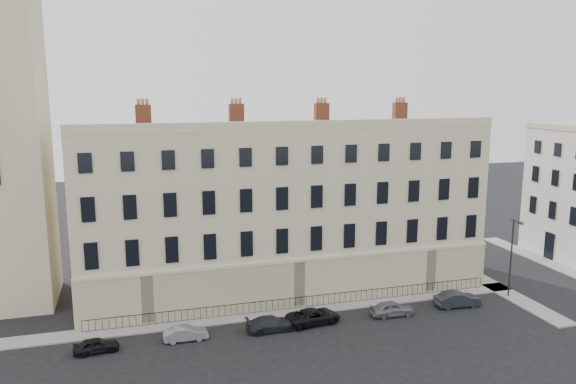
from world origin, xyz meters
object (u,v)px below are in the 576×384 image
(car_d, at_px, (314,316))
(car_e, at_px, (392,308))
(car_c, at_px, (271,324))
(streetlamp, at_px, (512,254))
(car_a, at_px, (96,345))
(car_b, at_px, (186,333))
(car_f, at_px, (458,299))

(car_d, height_order, car_e, car_e)
(car_c, height_order, streetlamp, streetlamp)
(car_a, distance_m, car_c, 12.80)
(car_b, height_order, streetlamp, streetlamp)
(car_a, xyz_separation_m, car_d, (16.34, 0.39, 0.07))
(car_c, xyz_separation_m, car_f, (16.48, 0.24, 0.08))
(car_e, bearing_deg, car_d, 90.17)
(car_a, height_order, car_b, same)
(car_b, bearing_deg, car_d, -89.37)
(car_e, relative_size, car_f, 0.91)
(car_c, relative_size, car_f, 1.00)
(car_b, height_order, car_e, car_e)
(car_f, xyz_separation_m, streetlamp, (5.59, 0.56, 3.33))
(car_c, relative_size, car_e, 1.10)
(car_f, bearing_deg, car_e, 95.24)
(car_a, bearing_deg, streetlamp, -95.00)
(car_a, xyz_separation_m, car_c, (12.80, 0.03, 0.04))
(car_d, xyz_separation_m, car_f, (12.93, -0.12, 0.05))
(car_d, bearing_deg, streetlamp, -95.97)
(car_c, xyz_separation_m, streetlamp, (22.06, 0.81, 3.41))
(car_b, relative_size, streetlamp, 0.45)
(car_a, height_order, streetlamp, streetlamp)
(car_f, bearing_deg, streetlamp, -80.76)
(streetlamp, bearing_deg, car_a, 167.19)
(car_a, distance_m, car_f, 29.28)
(car_c, distance_m, streetlamp, 22.34)
(car_a, bearing_deg, car_c, -96.25)
(car_a, bearing_deg, car_e, -96.18)
(car_b, relative_size, car_e, 0.91)
(car_a, height_order, car_d, car_d)
(car_c, xyz_separation_m, car_d, (3.54, 0.37, 0.03))
(car_d, bearing_deg, car_f, -97.88)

